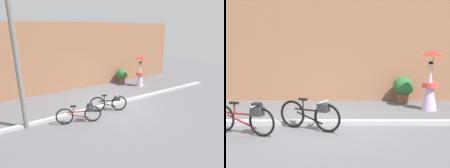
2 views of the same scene
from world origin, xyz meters
TOP-DOWN VIEW (x-y plane):
  - ground_plane at (0.00, 0.00)m, footprint 30.00×30.00m
  - building_wall at (0.00, 3.53)m, footprint 14.00×0.40m
  - sidewalk_curb at (0.00, 0.00)m, footprint 14.00×0.20m
  - bicycle_near_officer at (-1.84, -0.82)m, footprint 1.69×0.70m
  - bicycle_far_side at (-0.33, -0.47)m, footprint 1.57×0.76m
  - person_with_parasol at (3.30, 1.73)m, footprint 0.73×0.73m
  - potted_plant_by_door at (2.71, 2.90)m, footprint 0.72×0.70m

SIDE VIEW (x-z plane):
  - ground_plane at x=0.00m, z-range 0.00..0.00m
  - sidewalk_curb at x=0.00m, z-range 0.00..0.12m
  - bicycle_far_side at x=-0.33m, z-range 0.01..0.79m
  - bicycle_near_officer at x=-1.84m, z-range 0.03..0.80m
  - potted_plant_by_door at x=2.71m, z-range 0.06..1.03m
  - person_with_parasol at x=3.30m, z-range -0.03..1.88m
  - building_wall at x=0.00m, z-range 0.00..3.93m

